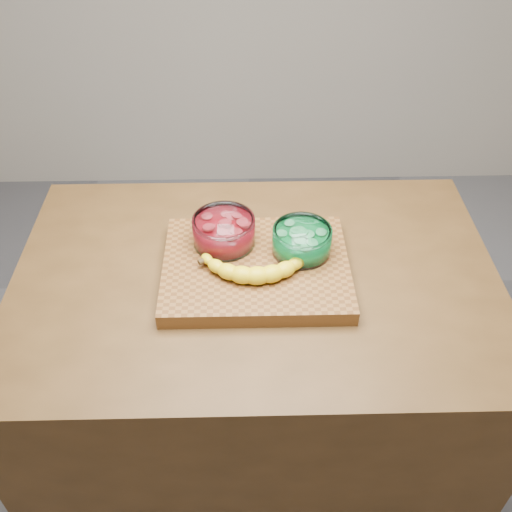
{
  "coord_description": "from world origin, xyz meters",
  "views": [
    {
      "loc": [
        -0.02,
        -1.02,
        1.87
      ],
      "look_at": [
        0.0,
        0.0,
        0.96
      ],
      "focal_mm": 40.0,
      "sensor_mm": 36.0,
      "label": 1
    }
  ],
  "objects": [
    {
      "name": "bowl_red",
      "position": [
        -0.08,
        0.08,
        0.98
      ],
      "size": [
        0.15,
        0.15,
        0.07
      ],
      "color": "white",
      "rests_on": "cutting_board"
    },
    {
      "name": "counter",
      "position": [
        0.0,
        0.0,
        0.45
      ],
      "size": [
        1.2,
        0.8,
        0.9
      ],
      "primitive_type": "cube",
      "color": "#4C3116",
      "rests_on": "ground"
    },
    {
      "name": "banana",
      "position": [
        -0.0,
        -0.03,
        0.96
      ],
      "size": [
        0.3,
        0.13,
        0.04
      ],
      "primitive_type": null,
      "color": "yellow",
      "rests_on": "cutting_board"
    },
    {
      "name": "bowl_green",
      "position": [
        0.11,
        0.04,
        0.97
      ],
      "size": [
        0.14,
        0.14,
        0.07
      ],
      "color": "white",
      "rests_on": "cutting_board"
    },
    {
      "name": "cutting_board",
      "position": [
        0.0,
        0.0,
        0.92
      ],
      "size": [
        0.45,
        0.35,
        0.04
      ],
      "primitive_type": "cube",
      "color": "brown",
      "rests_on": "counter"
    },
    {
      "name": "ground",
      "position": [
        0.0,
        0.0,
        0.0
      ],
      "size": [
        3.5,
        3.5,
        0.0
      ],
      "primitive_type": "plane",
      "color": "#5D5D62",
      "rests_on": "ground"
    }
  ]
}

